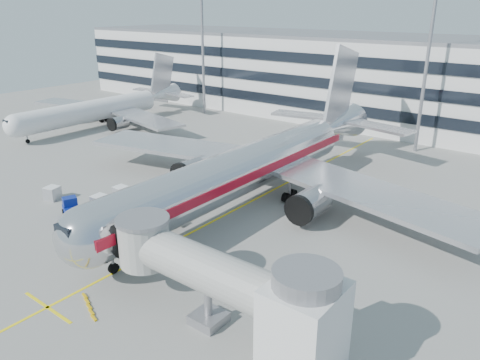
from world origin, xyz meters
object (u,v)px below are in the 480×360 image
Objects in this scene: baggage_tug at (71,208)px; cargo_container_front at (100,202)px; cargo_container_right at (121,192)px; ramp_worker at (150,212)px; cargo_container_left at (53,193)px; main_jet at (255,164)px; belt_loader at (152,214)px.

cargo_container_front is (0.94, 2.90, -0.05)m from baggage_tug.
cargo_container_right is 0.74× the size of ramp_worker.
cargo_container_front is at bearing 14.62° from cargo_container_left.
baggage_tug is 1.99× the size of cargo_container_right.
baggage_tug is (-12.64, -15.31, -3.39)m from main_jet.
ramp_worker reaches higher than cargo_container_front.
ramp_worker reaches higher than cargo_container_right.
cargo_container_left is 1.18× the size of cargo_container_right.
cargo_container_front is at bearing 137.01° from ramp_worker.
main_jet reaches higher than cargo_container_front.
cargo_container_left is 0.88× the size of ramp_worker.
cargo_container_front reaches higher than cargo_container_right.
belt_loader is at bearing 29.96° from baggage_tug.
baggage_tug is 8.60m from ramp_worker.
cargo_container_right is at bearing 99.66° from cargo_container_front.
belt_loader reaches higher than cargo_container_right.
baggage_tug is 5.66m from cargo_container_left.
main_jet reaches higher than ramp_worker.
cargo_container_left is 6.68m from cargo_container_front.
main_jet is at bearing 50.46° from baggage_tug.
baggage_tug reaches higher than cargo_container_right.
cargo_container_right is (-7.19, 1.80, 0.03)m from belt_loader.
cargo_container_left is at bearing -165.38° from cargo_container_front.
baggage_tug is 3.05m from cargo_container_front.
cargo_container_left is at bearing -142.18° from main_jet.
ramp_worker is (6.59, 1.25, 0.20)m from cargo_container_front.
cargo_container_left is at bearing -140.05° from cargo_container_right.
baggage_tug is 1.68× the size of cargo_container_left.
belt_loader is 3.62× the size of cargo_container_right.
belt_loader is 8.75m from baggage_tug.
main_jet is 9.50× the size of belt_loader.
baggage_tug is 1.84× the size of cargo_container_front.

